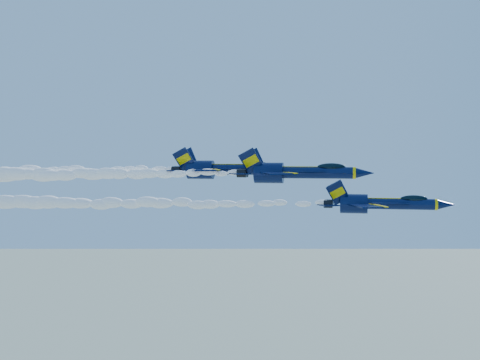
# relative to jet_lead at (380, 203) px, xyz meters

# --- Properties ---
(jet_lead) EXTENTS (15.40, 12.64, 5.72)m
(jet_lead) POSITION_rel_jet_lead_xyz_m (0.00, 0.00, 0.00)
(jet_lead) COLOR #081135
(smoke_trail_jet_lead) EXTENTS (45.04, 1.96, 1.77)m
(smoke_trail_jet_lead) POSITION_rel_jet_lead_xyz_m (-29.10, 0.00, -0.45)
(smoke_trail_jet_lead) COLOR white
(jet_second) EXTENTS (19.80, 16.24, 7.36)m
(jet_second) POSITION_rel_jet_lead_xyz_m (-11.54, 13.04, 3.35)
(jet_second) COLOR #081135
(smoke_trail_jet_second) EXTENTS (45.04, 2.52, 2.27)m
(smoke_trail_jet_second) POSITION_rel_jet_lead_xyz_m (-42.52, 13.04, 2.86)
(smoke_trail_jet_second) COLOR white
(jet_third) EXTENTS (18.89, 15.50, 7.02)m
(jet_third) POSITION_rel_jet_lead_xyz_m (-23.02, 16.45, 3.68)
(jet_third) COLOR #081135
(smoke_trail_jet_third) EXTENTS (45.04, 2.41, 2.17)m
(smoke_trail_jet_third) POSITION_rel_jet_lead_xyz_m (-53.62, 16.45, 3.20)
(smoke_trail_jet_third) COLOR white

